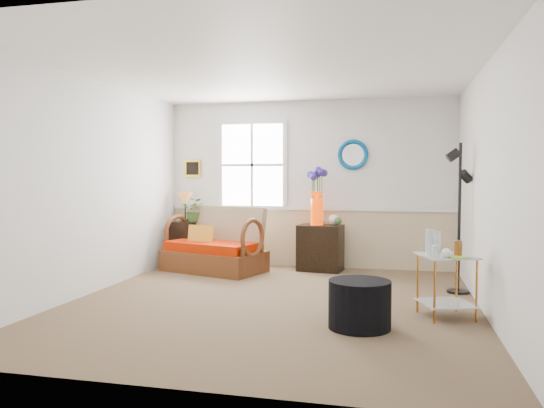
% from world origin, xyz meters
% --- Properties ---
extents(floor, '(4.50, 5.00, 0.01)m').
position_xyz_m(floor, '(0.00, 0.00, 0.00)').
color(floor, brown).
rests_on(floor, ground).
extents(ceiling, '(4.50, 5.00, 0.01)m').
position_xyz_m(ceiling, '(0.00, 0.00, 2.60)').
color(ceiling, white).
rests_on(ceiling, walls).
extents(walls, '(4.51, 5.01, 2.60)m').
position_xyz_m(walls, '(0.00, 0.00, 1.30)').
color(walls, silver).
rests_on(walls, floor).
extents(wainscot, '(4.46, 0.02, 0.90)m').
position_xyz_m(wainscot, '(0.00, 2.48, 0.45)').
color(wainscot, tan).
rests_on(wainscot, walls).
extents(chair_rail, '(4.46, 0.04, 0.06)m').
position_xyz_m(chair_rail, '(0.00, 2.47, 0.92)').
color(chair_rail, silver).
rests_on(chair_rail, walls).
extents(window, '(1.14, 0.06, 1.44)m').
position_xyz_m(window, '(-0.90, 2.47, 1.60)').
color(window, white).
rests_on(window, walls).
extents(picture, '(0.28, 0.03, 0.28)m').
position_xyz_m(picture, '(-1.92, 2.48, 1.55)').
color(picture, gold).
rests_on(picture, walls).
extents(mirror, '(0.47, 0.07, 0.47)m').
position_xyz_m(mirror, '(0.70, 2.48, 1.75)').
color(mirror, '#056B99').
rests_on(mirror, walls).
extents(loveseat, '(1.64, 1.23, 0.95)m').
position_xyz_m(loveseat, '(-1.30, 1.74, 0.48)').
color(loveseat, brown).
rests_on(loveseat, floor).
extents(throw_pillow, '(0.39, 0.15, 0.38)m').
position_xyz_m(throw_pillow, '(-1.51, 1.72, 0.50)').
color(throw_pillow, orange).
rests_on(throw_pillow, loveseat).
extents(lamp_stand, '(0.46, 0.46, 0.69)m').
position_xyz_m(lamp_stand, '(-1.94, 2.21, 0.35)').
color(lamp_stand, black).
rests_on(lamp_stand, floor).
extents(table_lamp, '(0.34, 0.34, 0.47)m').
position_xyz_m(table_lamp, '(-1.96, 2.24, 0.93)').
color(table_lamp, orange).
rests_on(table_lamp, lamp_stand).
extents(potted_plant, '(0.38, 0.42, 0.30)m').
position_xyz_m(potted_plant, '(-1.78, 2.18, 0.84)').
color(potted_plant, '#37602C').
rests_on(potted_plant, lamp_stand).
extents(cabinet, '(0.69, 0.50, 0.69)m').
position_xyz_m(cabinet, '(0.25, 2.14, 0.35)').
color(cabinet, black).
rests_on(cabinet, floor).
extents(flower_vase, '(0.28, 0.28, 0.84)m').
position_xyz_m(flower_vase, '(0.19, 2.14, 1.11)').
color(flower_vase, '#E63700').
rests_on(flower_vase, cabinet).
extents(side_table, '(0.64, 0.64, 0.64)m').
position_xyz_m(side_table, '(1.85, -0.19, 0.32)').
color(side_table, '#BE7225').
rests_on(side_table, floor).
extents(tabletop_items, '(0.54, 0.54, 0.25)m').
position_xyz_m(tabletop_items, '(1.84, -0.23, 0.76)').
color(tabletop_items, silver).
rests_on(tabletop_items, side_table).
extents(floor_lamp, '(0.30, 0.30, 1.83)m').
position_xyz_m(floor_lamp, '(2.10, 1.02, 0.91)').
color(floor_lamp, black).
rests_on(floor_lamp, floor).
extents(ottoman, '(0.77, 0.77, 0.45)m').
position_xyz_m(ottoman, '(1.03, -0.77, 0.23)').
color(ottoman, black).
rests_on(ottoman, floor).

